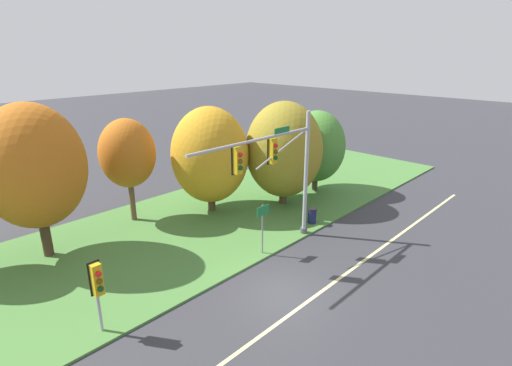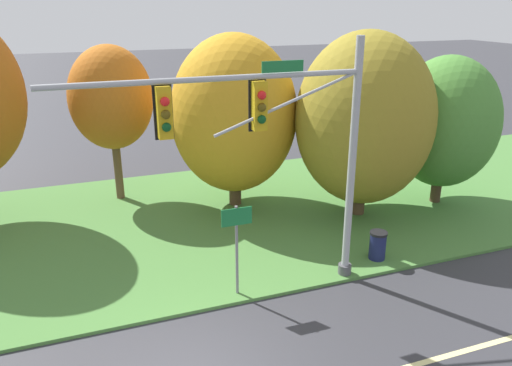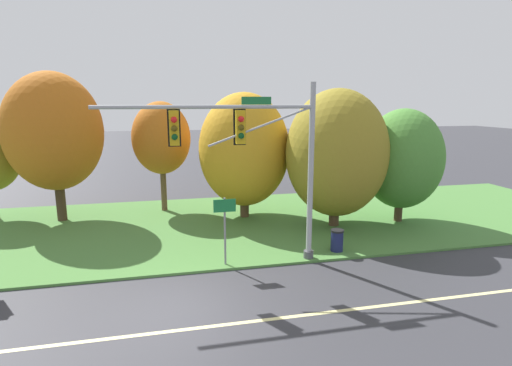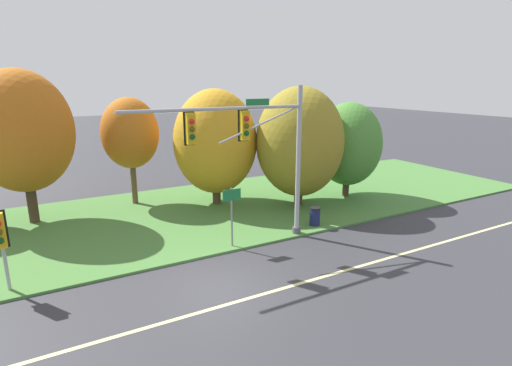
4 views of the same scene
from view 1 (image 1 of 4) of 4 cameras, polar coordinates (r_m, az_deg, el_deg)
The scene contains 12 objects.
ground_plane at distance 18.14m, azimuth 3.91°, elevation -15.26°, with size 160.00×160.00×0.00m, color #333338.
lane_stripe at distance 17.54m, azimuth 7.06°, elevation -16.69°, with size 36.00×0.16×0.01m, color beige.
grass_verge at distance 23.50m, azimuth -11.84°, elevation -7.09°, with size 48.00×11.50×0.10m, color #477A38.
traffic_signal_mast at distance 19.94m, azimuth 3.44°, elevation 2.62°, with size 8.11×0.49×6.95m.
pedestrian_signal_near_kerb at distance 15.65m, azimuth -21.73°, elevation -13.16°, with size 0.46×0.55×2.94m.
route_sign_post at distance 20.12m, azimuth 0.96°, elevation -5.51°, with size 0.85×0.08×2.66m.
tree_left_of_mast at distance 21.67m, azimuth -29.26°, elevation 2.05°, with size 4.85×4.85×7.74m.
tree_behind_signpost at distance 24.52m, azimuth -17.90°, elevation 4.03°, with size 3.27×3.27×6.25m.
tree_mid_verge at distance 25.13m, azimuth -6.61°, elevation 3.98°, with size 4.84×4.84×6.72m.
tree_tall_centre at distance 26.26m, azimuth 4.02°, elevation 4.74°, with size 5.06×5.06×6.87m.
tree_right_far at distance 29.15m, azimuth 8.65°, elevation 5.19°, with size 4.11×4.11×5.89m.
trash_bin at distance 24.31m, azimuth 8.02°, elevation -4.61°, with size 0.56×0.56×0.93m.
Camera 1 is at (-11.70, -9.47, 10.13)m, focal length 28.00 mm.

